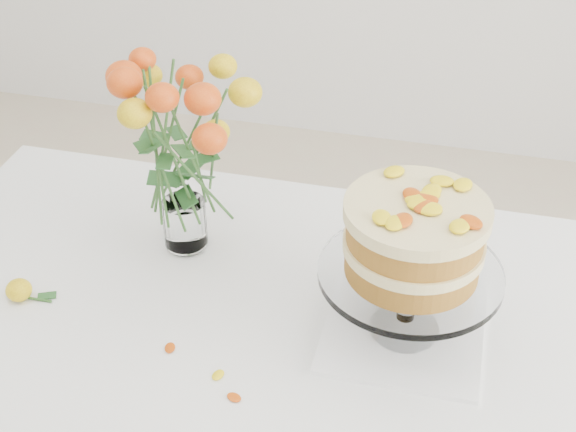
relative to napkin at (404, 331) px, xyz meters
name	(u,v)px	position (x,y,z in m)	size (l,w,h in m)	color
table	(254,354)	(-0.27, -0.04, -0.09)	(1.43, 0.93, 0.76)	tan
napkin	(404,331)	(0.00, 0.00, 0.00)	(0.28, 0.28, 0.01)	white
cake_stand	(413,245)	(0.00, 0.00, 0.19)	(0.31, 0.31, 0.28)	white
rose_vase	(177,137)	(-0.46, 0.14, 0.25)	(0.32, 0.32, 0.43)	white
loose_rose_near	(19,290)	(-0.70, -0.08, 0.02)	(0.09, 0.05, 0.04)	yellow
stray_petal_a	(170,348)	(-0.39, -0.14, 0.00)	(0.03, 0.02, 0.00)	yellow
stray_petal_b	(218,375)	(-0.29, -0.18, 0.00)	(0.03, 0.02, 0.00)	yellow
stray_petal_c	(234,398)	(-0.25, -0.22, 0.00)	(0.03, 0.02, 0.00)	yellow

